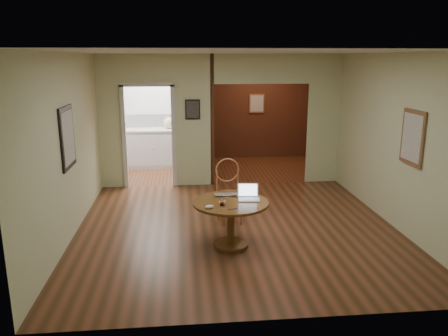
{
  "coord_description": "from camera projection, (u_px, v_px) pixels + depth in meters",
  "views": [
    {
      "loc": [
        -0.84,
        -6.4,
        2.62
      ],
      "look_at": [
        -0.23,
        -0.2,
        1.04
      ],
      "focal_mm": 35.0,
      "sensor_mm": 36.0,
      "label": 1
    }
  ],
  "objects": [
    {
      "name": "closed_laptop",
      "position": [
        227.0,
        196.0,
        6.3
      ],
      "size": [
        0.34,
        0.22,
        0.03
      ],
      "primitive_type": "imported",
      "rotation": [
        0.0,
        0.0,
        0.0
      ],
      "color": "silver",
      "rests_on": "dining_table"
    },
    {
      "name": "wine_glass",
      "position": [
        222.0,
        202.0,
        5.92
      ],
      "size": [
        0.09,
        0.09,
        0.1
      ],
      "primitive_type": null,
      "color": "white",
      "rests_on": "dining_table"
    },
    {
      "name": "room_shell",
      "position": [
        198.0,
        120.0,
        9.53
      ],
      "size": [
        5.2,
        7.5,
        5.0
      ],
      "color": "silver",
      "rests_on": "ground"
    },
    {
      "name": "open_laptop",
      "position": [
        248.0,
        195.0,
        6.2
      ],
      "size": [
        0.32,
        0.28,
        0.21
      ],
      "rotation": [
        0.0,
        0.0,
        -0.1
      ],
      "color": "silver",
      "rests_on": "dining_table"
    },
    {
      "name": "mouse",
      "position": [
        209.0,
        207.0,
        5.81
      ],
      "size": [
        0.13,
        0.09,
        0.05
      ],
      "primitive_type": "ellipsoid",
      "rotation": [
        0.0,
        0.0,
        0.2
      ],
      "color": "silver",
      "rests_on": "dining_table"
    },
    {
      "name": "chair",
      "position": [
        229.0,
        187.0,
        7.09
      ],
      "size": [
        0.49,
        0.49,
        1.04
      ],
      "rotation": [
        0.0,
        0.0,
        0.13
      ],
      "color": "#AC6A3D",
      "rests_on": "ground"
    },
    {
      "name": "pen",
      "position": [
        233.0,
        209.0,
        5.79
      ],
      "size": [
        0.12,
        0.05,
        0.01
      ],
      "primitive_type": "cylinder",
      "rotation": [
        0.0,
        1.57,
        0.32
      ],
      "color": "#0B1651",
      "rests_on": "dining_table"
    },
    {
      "name": "floor",
      "position": [
        237.0,
        228.0,
        6.9
      ],
      "size": [
        5.0,
        5.0,
        0.0
      ],
      "primitive_type": "plane",
      "color": "#402512",
      "rests_on": "ground"
    },
    {
      "name": "dining_table",
      "position": [
        231.0,
        213.0,
        6.14
      ],
      "size": [
        1.07,
        1.07,
        0.67
      ],
      "rotation": [
        0.0,
        0.0,
        -0.3
      ],
      "color": "brown",
      "rests_on": "ground"
    },
    {
      "name": "kitchen_cabinet",
      "position": [
        161.0,
        148.0,
        10.7
      ],
      "size": [
        2.06,
        0.6,
        0.94
      ],
      "color": "silver",
      "rests_on": "ground"
    },
    {
      "name": "grocery_bag",
      "position": [
        169.0,
        123.0,
        10.57
      ],
      "size": [
        0.33,
        0.3,
        0.27
      ],
      "primitive_type": "ellipsoid",
      "rotation": [
        0.0,
        0.0,
        0.29
      ],
      "color": "#C6B991",
      "rests_on": "kitchen_cabinet"
    }
  ]
}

